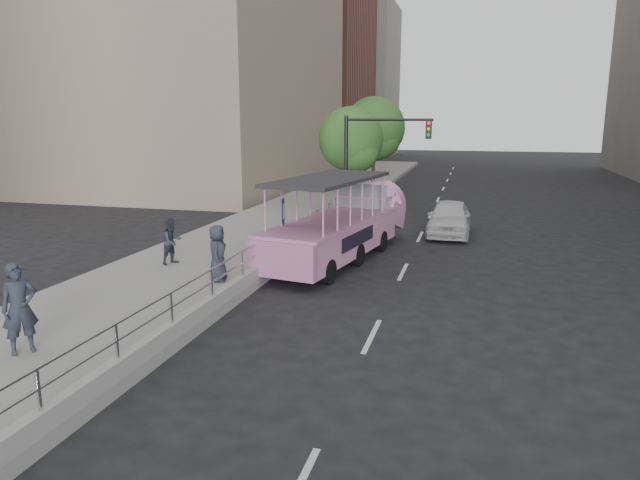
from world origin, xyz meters
TOP-DOWN VIEW (x-y plane):
  - ground at (0.00, 0.00)m, footprint 160.00×160.00m
  - sidewalk at (-5.75, 10.00)m, footprint 5.50×80.00m
  - kerb_wall at (-3.12, 2.00)m, footprint 0.24×30.00m
  - guardrail at (-3.12, 2.00)m, footprint 0.07×22.00m
  - duck_boat at (-1.44, 5.58)m, footprint 3.80×9.50m
  - car at (2.17, 10.81)m, footprint 1.83×4.49m
  - pedestrian_near at (-5.69, -5.53)m, footprint 0.79×0.84m
  - pedestrian_mid at (-6.44, 1.93)m, footprint 0.82×0.91m
  - pedestrian_far at (-4.09, 0.45)m, footprint 0.76×0.95m
  - parking_sign at (-2.89, 3.00)m, footprint 0.13×0.55m
  - traffic_signal at (-1.70, 12.50)m, footprint 4.20×0.32m
  - street_tree_near at (-3.30, 15.93)m, footprint 3.52×3.52m
  - street_tree_far at (-3.10, 21.93)m, footprint 3.97×3.97m
  - midrise_brick at (-18.00, 48.00)m, footprint 18.00×16.00m
  - midrise_stone_b at (-16.00, 64.00)m, footprint 16.00×14.00m

SIDE VIEW (x-z plane):
  - ground at x=0.00m, z-range 0.00..0.00m
  - sidewalk at x=-5.75m, z-range 0.00..0.30m
  - kerb_wall at x=-3.12m, z-range 0.30..0.66m
  - car at x=2.17m, z-range 0.00..1.53m
  - pedestrian_mid at x=-6.44m, z-range 0.30..1.83m
  - duck_boat at x=-1.44m, z-range -0.40..2.68m
  - guardrail at x=-3.12m, z-range 0.79..1.50m
  - pedestrian_far at x=-4.09m, z-range 0.30..2.00m
  - pedestrian_near at x=-5.69m, z-range 0.30..2.22m
  - parking_sign at x=-2.89m, z-range 0.34..2.83m
  - traffic_signal at x=-1.70m, z-range 0.90..6.10m
  - street_tree_near at x=-3.30m, z-range 0.96..6.68m
  - street_tree_far at x=-3.10m, z-range 1.08..7.53m
  - midrise_stone_b at x=-16.00m, z-range 0.00..20.00m
  - midrise_brick at x=-18.00m, z-range 0.00..26.00m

